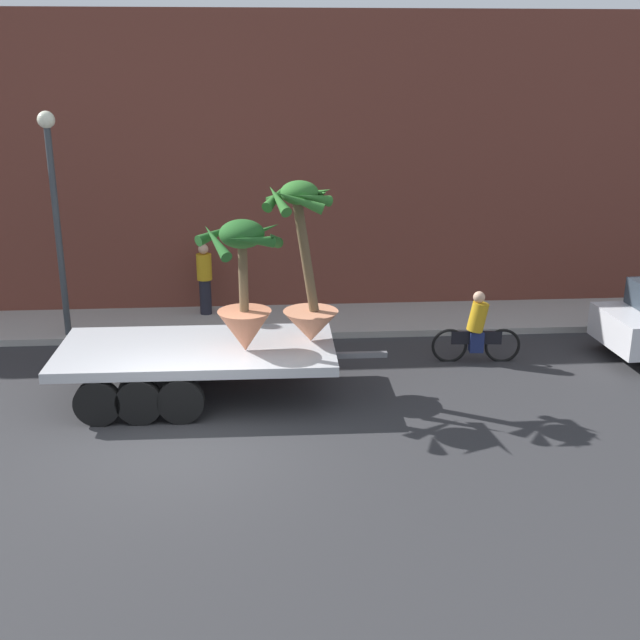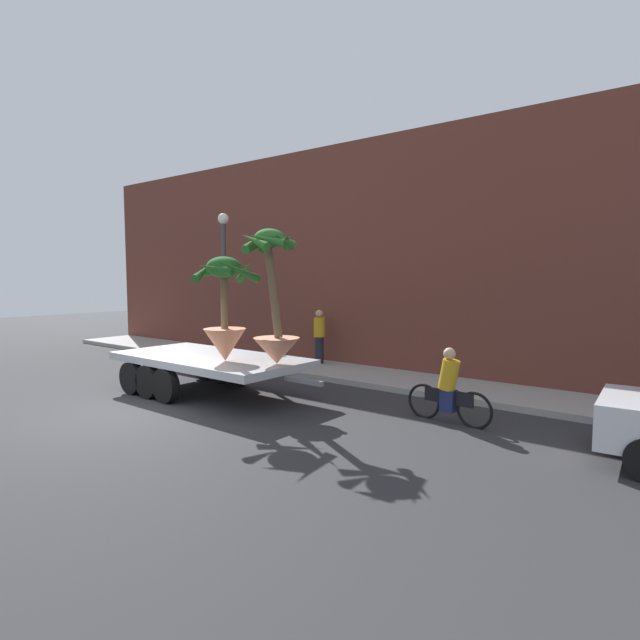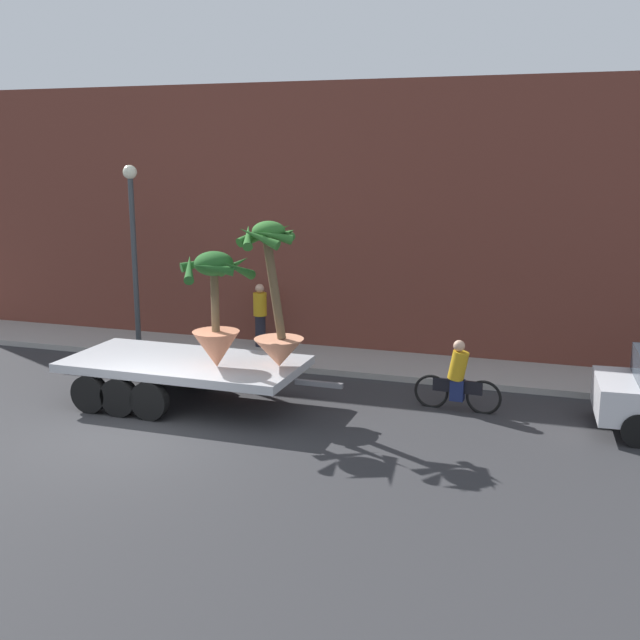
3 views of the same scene
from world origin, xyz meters
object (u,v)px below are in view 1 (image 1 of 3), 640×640
flatbed_trailer (184,358)px  potted_palm_rear (244,291)px  street_lamp (54,196)px  pedestrian_near_gate (205,278)px  potted_palm_middle (306,273)px  cyclist (477,331)px

flatbed_trailer → potted_palm_rear: 1.79m
flatbed_trailer → street_lamp: bearing=131.4°
pedestrian_near_gate → street_lamp: street_lamp is taller
potted_palm_middle → pedestrian_near_gate: potted_palm_middle is taller
flatbed_trailer → cyclist: bearing=13.2°
potted_palm_middle → potted_palm_rear: bearing=-159.3°
pedestrian_near_gate → cyclist: bearing=-29.2°
potted_palm_middle → cyclist: potted_palm_middle is taller
flatbed_trailer → street_lamp: street_lamp is taller
flatbed_trailer → pedestrian_near_gate: bearing=89.0°
potted_palm_middle → cyclist: (3.58, 1.24, -1.62)m
potted_palm_rear → pedestrian_near_gate: potted_palm_rear is taller
potted_palm_middle → cyclist: 4.12m
potted_palm_rear → flatbed_trailer: bearing=166.0°
potted_palm_rear → street_lamp: 5.49m
flatbed_trailer → potted_palm_middle: (2.26, 0.14, 1.53)m
cyclist → potted_palm_middle: bearing=-160.9°
pedestrian_near_gate → street_lamp: bearing=-156.0°
flatbed_trailer → potted_palm_rear: bearing=-14.0°
cyclist → pedestrian_near_gate: bearing=150.8°
potted_palm_rear → pedestrian_near_gate: bearing=102.3°
potted_palm_middle → pedestrian_near_gate: size_ratio=1.74×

